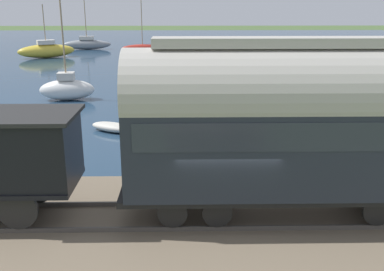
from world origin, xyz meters
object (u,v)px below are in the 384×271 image
at_px(sailboat_gray, 87,44).
at_px(passenger_coach, 296,120).
at_px(sailboat_white, 67,89).
at_px(sailboat_blue, 384,103).
at_px(rowboat_far_out, 112,127).
at_px(sailboat_yellow, 46,50).
at_px(rowboat_near_shore, 8,163).
at_px(sailboat_red, 142,48).
at_px(rowboat_off_pier, 8,129).

bearing_deg(sailboat_gray, passenger_coach, -168.24).
relative_size(sailboat_white, sailboat_blue, 0.81).
height_order(passenger_coach, rowboat_far_out, passenger_coach).
xyz_separation_m(passenger_coach, rowboat_far_out, (9.78, 6.27, -2.91)).
relative_size(sailboat_yellow, sailboat_white, 0.98).
bearing_deg(sailboat_blue, rowboat_near_shore, 98.98).
bearing_deg(sailboat_red, sailboat_gray, 60.06).
distance_m(passenger_coach, sailboat_gray, 49.28).
xyz_separation_m(rowboat_off_pier, rowboat_near_shore, (-4.82, -1.80, 0.06)).
relative_size(sailboat_blue, rowboat_near_shore, 2.70).
distance_m(sailboat_blue, rowboat_far_out, 15.08).
relative_size(rowboat_off_pier, rowboat_far_out, 1.16).
relative_size(sailboat_blue, rowboat_off_pier, 2.75).
xyz_separation_m(sailboat_blue, rowboat_off_pier, (-3.74, 19.56, -0.31)).
bearing_deg(sailboat_red, passenger_coach, 179.93).
bearing_deg(sailboat_yellow, passenger_coach, 178.74).
distance_m(sailboat_red, rowboat_near_shore, 39.50).
bearing_deg(sailboat_gray, rowboat_off_pier, 179.87).
distance_m(sailboat_yellow, rowboat_far_out, 30.83).
xyz_separation_m(sailboat_gray, rowboat_near_shore, (-42.08, -5.63, -0.42)).
bearing_deg(passenger_coach, sailboat_yellow, 24.67).
height_order(sailboat_gray, rowboat_near_shore, sailboat_gray).
height_order(rowboat_off_pier, rowboat_far_out, rowboat_far_out).
distance_m(sailboat_yellow, sailboat_red, 11.46).
xyz_separation_m(sailboat_white, rowboat_off_pier, (-7.32, 1.03, -0.51)).
xyz_separation_m(sailboat_white, sailboat_red, (27.32, -2.37, -0.25)).
bearing_deg(sailboat_white, passenger_coach, -155.27).
distance_m(passenger_coach, sailboat_yellow, 42.35).
distance_m(sailboat_gray, sailboat_blue, 40.88).
distance_m(passenger_coach, sailboat_blue, 15.98).
relative_size(passenger_coach, sailboat_blue, 1.16).
height_order(passenger_coach, sailboat_yellow, sailboat_yellow).
height_order(sailboat_yellow, sailboat_blue, sailboat_blue).
relative_size(sailboat_yellow, rowboat_near_shore, 2.14).
relative_size(passenger_coach, sailboat_yellow, 1.47).
bearing_deg(sailboat_white, rowboat_far_out, -157.72).
bearing_deg(sailboat_blue, rowboat_far_out, 86.97).
distance_m(rowboat_far_out, rowboat_near_shore, 5.88).
bearing_deg(sailboat_blue, sailboat_white, 62.31).
bearing_deg(rowboat_far_out, rowboat_near_shore, 175.84).
height_order(sailboat_red, rowboat_far_out, sailboat_red).
bearing_deg(rowboat_off_pier, sailboat_white, -9.55).
height_order(sailboat_white, rowboat_near_shore, sailboat_white).
distance_m(sailboat_white, sailboat_red, 27.43).
xyz_separation_m(sailboat_blue, rowboat_near_shore, (-8.56, 17.76, -0.25)).
relative_size(passenger_coach, rowboat_off_pier, 3.20).
bearing_deg(sailboat_red, rowboat_off_pier, 164.35).
distance_m(sailboat_gray, rowboat_off_pier, 37.46).
height_order(sailboat_gray, rowboat_off_pier, sailboat_gray).
distance_m(passenger_coach, sailboat_red, 45.02).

